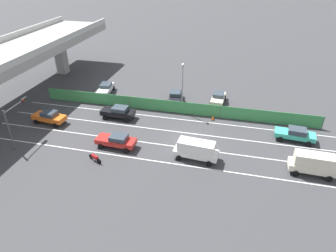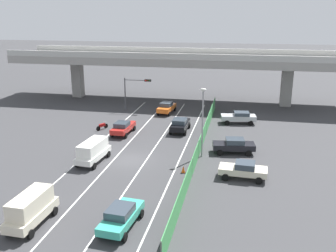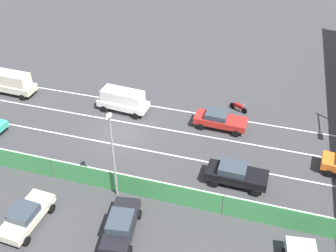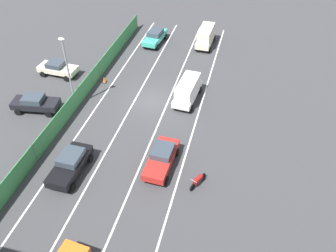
% 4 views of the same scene
% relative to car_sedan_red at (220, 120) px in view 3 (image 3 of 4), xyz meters
% --- Properties ---
extents(ground_plane, '(300.00, 300.00, 0.00)m').
position_rel_car_sedan_red_xyz_m(ground_plane, '(3.28, -8.08, -0.87)').
color(ground_plane, '#38383A').
extents(lane_line_left_edge, '(0.14, 43.16, 0.01)m').
position_rel_car_sedan_red_xyz_m(lane_line_left_edge, '(-1.64, -4.49, -0.87)').
color(lane_line_left_edge, silver).
rests_on(lane_line_left_edge, ground).
extents(lane_line_mid_left, '(0.14, 43.16, 0.01)m').
position_rel_car_sedan_red_xyz_m(lane_line_mid_left, '(1.64, -4.49, -0.87)').
color(lane_line_mid_left, silver).
rests_on(lane_line_mid_left, ground).
extents(lane_line_mid_right, '(0.14, 43.16, 0.01)m').
position_rel_car_sedan_red_xyz_m(lane_line_mid_right, '(4.92, -4.49, -0.87)').
color(lane_line_mid_right, silver).
rests_on(lane_line_mid_right, ground).
extents(lane_line_right_edge, '(0.14, 43.16, 0.01)m').
position_rel_car_sedan_red_xyz_m(lane_line_right_edge, '(8.19, -4.49, -0.87)').
color(lane_line_right_edge, silver).
rests_on(lane_line_right_edge, ground).
extents(green_fence, '(0.10, 39.26, 1.78)m').
position_rel_car_sedan_red_xyz_m(green_fence, '(9.98, -4.49, 0.02)').
color(green_fence, '#3D8E4C').
rests_on(green_fence, ground).
extents(car_sedan_red, '(2.13, 4.69, 1.58)m').
position_rel_car_sedan_red_xyz_m(car_sedan_red, '(0.00, 0.00, 0.00)').
color(car_sedan_red, red).
rests_on(car_sedan_red, ground).
extents(car_van_cream, '(2.05, 4.68, 2.33)m').
position_rel_car_sedan_red_xyz_m(car_van_cream, '(0.09, -21.16, 0.43)').
color(car_van_cream, beige).
rests_on(car_van_cream, ground).
extents(car_van_white, '(2.31, 4.95, 2.17)m').
position_rel_car_sedan_red_xyz_m(car_van_white, '(-0.13, -9.28, 0.36)').
color(car_van_white, silver).
rests_on(car_van_white, ground).
extents(car_sedan_black, '(2.12, 4.57, 1.67)m').
position_rel_car_sedan_red_xyz_m(car_sedan_black, '(6.66, 2.43, 0.05)').
color(car_sedan_black, black).
rests_on(car_sedan_black, ground).
extents(motorcycle, '(0.99, 1.80, 0.93)m').
position_rel_car_sedan_red_xyz_m(motorcycle, '(-3.17, 1.27, -0.41)').
color(motorcycle, black).
rests_on(motorcycle, ground).
extents(parked_sedan_cream, '(4.33, 2.18, 1.56)m').
position_rel_car_sedan_red_xyz_m(parked_sedan_cream, '(14.55, -10.36, -0.01)').
color(parked_sedan_cream, beige).
rests_on(parked_sedan_cream, ground).
extents(parked_sedan_dark, '(4.58, 2.46, 1.61)m').
position_rel_car_sedan_red_xyz_m(parked_sedan_dark, '(13.50, -4.01, 0.02)').
color(parked_sedan_dark, black).
rests_on(parked_sedan_dark, ground).
extents(street_lamp, '(0.60, 0.36, 7.17)m').
position_rel_car_sedan_red_xyz_m(street_lamp, '(10.28, -5.65, 3.48)').
color(street_lamp, gray).
rests_on(street_lamp, ground).
extents(traffic_cone, '(0.47, 0.47, 0.71)m').
position_rel_car_sedan_red_xyz_m(traffic_cone, '(9.08, -10.18, -0.54)').
color(traffic_cone, orange).
rests_on(traffic_cone, ground).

